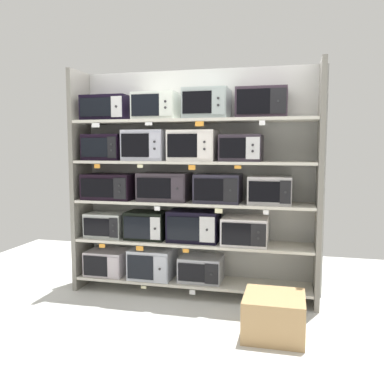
{
  "coord_description": "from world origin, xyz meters",
  "views": [
    {
      "loc": [
        1.05,
        -4.27,
        1.6
      ],
      "look_at": [
        0.0,
        0.0,
        1.13
      ],
      "focal_mm": 38.74,
      "sensor_mm": 36.0,
      "label": 1
    }
  ],
  "objects_px": {
    "microwave_6": "(245,231)",
    "microwave_9": "(218,188)",
    "microwave_11": "(105,147)",
    "microwave_14": "(241,148)",
    "microwave_2": "(201,269)",
    "microwave_3": "(107,225)",
    "microwave_1": "(153,263)",
    "microwave_5": "(194,226)",
    "microwave_0": "(108,262)",
    "microwave_12": "(147,145)",
    "shipping_carton": "(274,316)",
    "microwave_8": "(165,187)",
    "microwave_13": "(194,146)",
    "microwave_17": "(207,104)",
    "microwave_16": "(157,107)",
    "microwave_10": "(270,190)",
    "microwave_18": "(262,103)",
    "microwave_4": "(147,225)",
    "microwave_7": "(111,186)",
    "microwave_15": "(107,108)"
  },
  "relations": [
    {
      "from": "microwave_5",
      "to": "microwave_12",
      "type": "relative_size",
      "value": 1.18
    },
    {
      "from": "microwave_4",
      "to": "microwave_11",
      "type": "distance_m",
      "value": 0.98
    },
    {
      "from": "microwave_9",
      "to": "microwave_16",
      "type": "height_order",
      "value": "microwave_16"
    },
    {
      "from": "microwave_1",
      "to": "shipping_carton",
      "type": "distance_m",
      "value": 1.6
    },
    {
      "from": "microwave_1",
      "to": "microwave_8",
      "type": "distance_m",
      "value": 0.87
    },
    {
      "from": "microwave_1",
      "to": "microwave_7",
      "type": "xyz_separation_m",
      "value": [
        -0.49,
        0.0,
        0.84
      ]
    },
    {
      "from": "microwave_2",
      "to": "microwave_10",
      "type": "bearing_deg",
      "value": -0.0
    },
    {
      "from": "microwave_1",
      "to": "microwave_5",
      "type": "xyz_separation_m",
      "value": [
        0.47,
        0.0,
        0.44
      ]
    },
    {
      "from": "microwave_14",
      "to": "shipping_carton",
      "type": "height_order",
      "value": "microwave_14"
    },
    {
      "from": "microwave_12",
      "to": "microwave_13",
      "type": "height_order",
      "value": "microwave_12"
    },
    {
      "from": "microwave_2",
      "to": "microwave_14",
      "type": "relative_size",
      "value": 1.08
    },
    {
      "from": "microwave_2",
      "to": "microwave_18",
      "type": "distance_m",
      "value": 1.86
    },
    {
      "from": "microwave_4",
      "to": "microwave_7",
      "type": "xyz_separation_m",
      "value": [
        -0.42,
        0.0,
        0.42
      ]
    },
    {
      "from": "microwave_14",
      "to": "microwave_2",
      "type": "bearing_deg",
      "value": 179.99
    },
    {
      "from": "microwave_11",
      "to": "microwave_14",
      "type": "height_order",
      "value": "microwave_11"
    },
    {
      "from": "microwave_10",
      "to": "microwave_13",
      "type": "bearing_deg",
      "value": -180.0
    },
    {
      "from": "microwave_17",
      "to": "microwave_3",
      "type": "bearing_deg",
      "value": -179.99
    },
    {
      "from": "microwave_3",
      "to": "microwave_5",
      "type": "distance_m",
      "value": 1.02
    },
    {
      "from": "shipping_carton",
      "to": "microwave_6",
      "type": "bearing_deg",
      "value": 112.89
    },
    {
      "from": "microwave_16",
      "to": "microwave_15",
      "type": "bearing_deg",
      "value": 179.98
    },
    {
      "from": "microwave_9",
      "to": "microwave_13",
      "type": "relative_size",
      "value": 0.96
    },
    {
      "from": "microwave_9",
      "to": "microwave_11",
      "type": "distance_m",
      "value": 1.35
    },
    {
      "from": "microwave_10",
      "to": "microwave_13",
      "type": "relative_size",
      "value": 0.88
    },
    {
      "from": "microwave_5",
      "to": "microwave_6",
      "type": "relative_size",
      "value": 1.14
    },
    {
      "from": "microwave_11",
      "to": "microwave_12",
      "type": "distance_m",
      "value": 0.49
    },
    {
      "from": "microwave_6",
      "to": "microwave_12",
      "type": "xyz_separation_m",
      "value": [
        -1.08,
        0.0,
        0.89
      ]
    },
    {
      "from": "microwave_6",
      "to": "microwave_16",
      "type": "xyz_separation_m",
      "value": [
        -0.96,
        0.0,
        1.3
      ]
    },
    {
      "from": "microwave_0",
      "to": "microwave_12",
      "type": "bearing_deg",
      "value": 0.02
    },
    {
      "from": "microwave_3",
      "to": "microwave_16",
      "type": "xyz_separation_m",
      "value": [
        0.61,
        -0.0,
        1.31
      ]
    },
    {
      "from": "microwave_0",
      "to": "microwave_5",
      "type": "xyz_separation_m",
      "value": [
        1.02,
        0.0,
        0.46
      ]
    },
    {
      "from": "microwave_18",
      "to": "microwave_10",
      "type": "bearing_deg",
      "value": 0.16
    },
    {
      "from": "microwave_2",
      "to": "microwave_3",
      "type": "height_order",
      "value": "microwave_3"
    },
    {
      "from": "microwave_6",
      "to": "microwave_9",
      "type": "distance_m",
      "value": 0.53
    },
    {
      "from": "microwave_6",
      "to": "shipping_carton",
      "type": "bearing_deg",
      "value": -67.11
    },
    {
      "from": "microwave_5",
      "to": "microwave_16",
      "type": "bearing_deg",
      "value": -179.97
    },
    {
      "from": "microwave_4",
      "to": "microwave_3",
      "type": "bearing_deg",
      "value": 179.98
    },
    {
      "from": "microwave_0",
      "to": "microwave_16",
      "type": "relative_size",
      "value": 0.95
    },
    {
      "from": "microwave_4",
      "to": "microwave_2",
      "type": "bearing_deg",
      "value": 0.03
    },
    {
      "from": "shipping_carton",
      "to": "microwave_9",
      "type": "bearing_deg",
      "value": 127.98
    },
    {
      "from": "microwave_9",
      "to": "microwave_14",
      "type": "height_order",
      "value": "microwave_14"
    },
    {
      "from": "microwave_6",
      "to": "microwave_14",
      "type": "distance_m",
      "value": 0.86
    },
    {
      "from": "microwave_12",
      "to": "microwave_15",
      "type": "height_order",
      "value": "microwave_15"
    },
    {
      "from": "microwave_14",
      "to": "microwave_1",
      "type": "bearing_deg",
      "value": -179.99
    },
    {
      "from": "microwave_7",
      "to": "microwave_16",
      "type": "height_order",
      "value": "microwave_16"
    },
    {
      "from": "microwave_5",
      "to": "microwave_15",
      "type": "distance_m",
      "value": 1.6
    },
    {
      "from": "microwave_0",
      "to": "microwave_1",
      "type": "bearing_deg",
      "value": 0.01
    },
    {
      "from": "microwave_13",
      "to": "microwave_16",
      "type": "xyz_separation_m",
      "value": [
        -0.4,
        -0.0,
        0.41
      ]
    },
    {
      "from": "microwave_10",
      "to": "microwave_18",
      "type": "relative_size",
      "value": 0.86
    },
    {
      "from": "microwave_8",
      "to": "microwave_17",
      "type": "xyz_separation_m",
      "value": [
        0.47,
        -0.0,
        0.87
      ]
    },
    {
      "from": "microwave_8",
      "to": "shipping_carton",
      "type": "distance_m",
      "value": 1.78
    }
  ]
}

